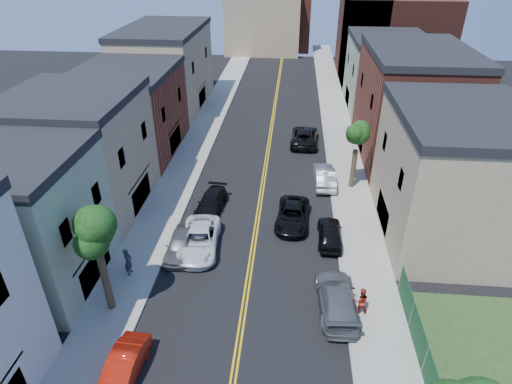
% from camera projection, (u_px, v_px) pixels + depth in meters
% --- Properties ---
extents(sidewalk_left, '(3.20, 100.00, 0.15)m').
position_uv_depth(sidewalk_left, '(200.00, 136.00, 47.79)').
color(sidewalk_left, gray).
rests_on(sidewalk_left, ground).
extents(sidewalk_right, '(3.20, 100.00, 0.15)m').
position_uv_depth(sidewalk_right, '(341.00, 142.00, 46.58)').
color(sidewalk_right, gray).
rests_on(sidewalk_right, ground).
extents(curb_left, '(0.30, 100.00, 0.15)m').
position_uv_depth(curb_left, '(215.00, 137.00, 47.66)').
color(curb_left, gray).
rests_on(curb_left, ground).
extents(curb_right, '(0.30, 100.00, 0.15)m').
position_uv_depth(curb_right, '(325.00, 141.00, 46.72)').
color(curb_right, gray).
rests_on(curb_right, ground).
extents(bldg_left_palegrn, '(9.00, 8.00, 8.50)m').
position_uv_depth(bldg_left_palegrn, '(15.00, 226.00, 25.56)').
color(bldg_left_palegrn, gray).
rests_on(bldg_left_palegrn, ground).
extents(bldg_left_tan_near, '(9.00, 10.00, 9.00)m').
position_uv_depth(bldg_left_tan_near, '(80.00, 157.00, 33.15)').
color(bldg_left_tan_near, '#998466').
rests_on(bldg_left_tan_near, ground).
extents(bldg_left_brick, '(9.00, 12.00, 8.00)m').
position_uv_depth(bldg_left_brick, '(129.00, 114.00, 42.83)').
color(bldg_left_brick, brown).
rests_on(bldg_left_brick, ground).
extents(bldg_left_tan_far, '(9.00, 16.00, 9.50)m').
position_uv_depth(bldg_left_tan_far, '(166.00, 70.00, 54.44)').
color(bldg_left_tan_far, '#998466').
rests_on(bldg_left_tan_far, ground).
extents(bldg_right_tan, '(9.00, 12.00, 9.00)m').
position_uv_depth(bldg_right_tan, '(454.00, 179.00, 30.15)').
color(bldg_right_tan, '#998466').
rests_on(bldg_right_tan, ground).
extents(bldg_right_brick, '(9.00, 14.00, 10.00)m').
position_uv_depth(bldg_right_brick, '(411.00, 106.00, 41.90)').
color(bldg_right_brick, brown).
rests_on(bldg_right_brick, ground).
extents(bldg_right_palegrn, '(9.00, 12.00, 8.50)m').
position_uv_depth(bldg_right_palegrn, '(385.00, 75.00, 54.28)').
color(bldg_right_palegrn, gray).
rests_on(bldg_right_palegrn, ground).
extents(church, '(16.20, 14.20, 22.60)m').
position_uv_depth(church, '(387.00, 30.00, 65.48)').
color(church, '#4C2319').
rests_on(church, ground).
extents(backdrop_left, '(14.00, 8.00, 12.00)m').
position_uv_depth(backdrop_left, '(263.00, 21.00, 80.47)').
color(backdrop_left, '#998466').
rests_on(backdrop_left, ground).
extents(backdrop_center, '(10.00, 8.00, 10.00)m').
position_uv_depth(backdrop_center, '(284.00, 23.00, 84.10)').
color(backdrop_center, brown).
rests_on(backdrop_center, ground).
extents(tree_left_mid, '(5.20, 5.20, 9.29)m').
position_uv_depth(tree_left_mid, '(91.00, 218.00, 22.20)').
color(tree_left_mid, '#39271C').
rests_on(tree_left_mid, sidewalk_left).
extents(tree_right_far, '(4.40, 4.40, 8.03)m').
position_uv_depth(tree_right_far, '(359.00, 127.00, 35.12)').
color(tree_right_far, '#39271C').
rests_on(tree_right_far, sidewalk_right).
extents(red_sedan, '(1.74, 4.30, 1.39)m').
position_uv_depth(red_sedan, '(123.00, 368.00, 21.16)').
color(red_sedan, red).
rests_on(red_sedan, ground).
extents(white_pickup, '(2.99, 5.85, 1.58)m').
position_uv_depth(white_pickup, '(199.00, 240.00, 30.12)').
color(white_pickup, silver).
rests_on(white_pickup, ground).
extents(grey_car_left, '(1.86, 4.47, 1.51)m').
position_uv_depth(grey_car_left, '(181.00, 244.00, 29.72)').
color(grey_car_left, '#525459').
rests_on(grey_car_left, ground).
extents(black_car_left, '(2.35, 4.84, 1.36)m').
position_uv_depth(black_car_left, '(211.00, 203.00, 34.58)').
color(black_car_left, black).
rests_on(black_car_left, ground).
extents(grey_car_right, '(2.55, 5.65, 1.61)m').
position_uv_depth(grey_car_right, '(337.00, 299.00, 25.13)').
color(grey_car_right, '#575A5F').
rests_on(grey_car_right, ground).
extents(black_car_right, '(1.80, 4.32, 1.46)m').
position_uv_depth(black_car_right, '(330.00, 233.00, 30.90)').
color(black_car_right, black).
rests_on(black_car_right, ground).
extents(silver_car_right, '(1.95, 5.04, 1.64)m').
position_uv_depth(silver_car_right, '(324.00, 176.00, 38.20)').
color(silver_car_right, '#AAADB1').
rests_on(silver_car_right, ground).
extents(dark_car_right_far, '(3.06, 6.09, 1.65)m').
position_uv_depth(dark_car_right_far, '(304.00, 136.00, 45.97)').
color(dark_car_right_far, black).
rests_on(dark_car_right_far, ground).
extents(black_suv_lane, '(2.79, 5.41, 1.46)m').
position_uv_depth(black_suv_lane, '(293.00, 215.00, 32.90)').
color(black_suv_lane, black).
rests_on(black_suv_lane, ground).
extents(pedestrian_left, '(0.47, 0.71, 1.95)m').
position_uv_depth(pedestrian_left, '(128.00, 262.00, 27.54)').
color(pedestrian_left, '#292831').
rests_on(pedestrian_left, sidewalk_left).
extents(pedestrian_right, '(0.89, 0.71, 1.77)m').
position_uv_depth(pedestrian_right, '(361.00, 301.00, 24.66)').
color(pedestrian_right, '#9D2B18').
rests_on(pedestrian_right, sidewalk_right).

